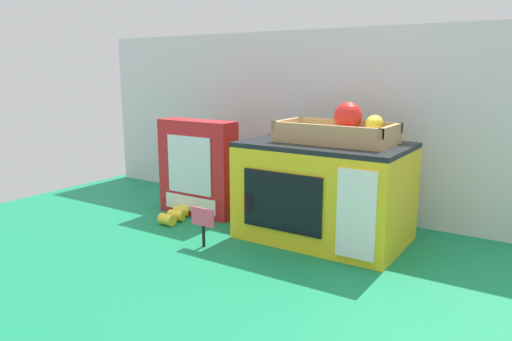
# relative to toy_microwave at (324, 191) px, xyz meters

# --- Properties ---
(ground_plane) EXTENTS (1.70, 1.70, 0.00)m
(ground_plane) POSITION_rel_toy_microwave_xyz_m (-0.19, -0.01, -0.13)
(ground_plane) COLOR #147A4C
(ground_plane) RESTS_ON ground
(display_back_panel) EXTENTS (1.61, 0.03, 0.55)m
(display_back_panel) POSITION_rel_toy_microwave_xyz_m (-0.19, 0.24, 0.15)
(display_back_panel) COLOR silver
(display_back_panel) RESTS_ON ground
(toy_microwave) EXTENTS (0.41, 0.27, 0.25)m
(toy_microwave) POSITION_rel_toy_microwave_xyz_m (0.00, 0.00, 0.00)
(toy_microwave) COLOR yellow
(toy_microwave) RESTS_ON ground
(food_groups_crate) EXTENTS (0.29, 0.17, 0.10)m
(food_groups_crate) POSITION_rel_toy_microwave_xyz_m (0.03, 0.02, 0.16)
(food_groups_crate) COLOR tan
(food_groups_crate) RESTS_ON toy_microwave
(cookie_set_box) EXTENTS (0.25, 0.08, 0.29)m
(cookie_set_box) POSITION_rel_toy_microwave_xyz_m (-0.42, -0.01, 0.02)
(cookie_set_box) COLOR red
(cookie_set_box) RESTS_ON ground
(price_sign) EXTENTS (0.07, 0.01, 0.10)m
(price_sign) POSITION_rel_toy_microwave_xyz_m (-0.22, -0.22, -0.06)
(price_sign) COLOR black
(price_sign) RESTS_ON ground
(loose_toy_banana) EXTENTS (0.07, 0.13, 0.03)m
(loose_toy_banana) POSITION_rel_toy_microwave_xyz_m (-0.43, -0.10, -0.11)
(loose_toy_banana) COLOR yellow
(loose_toy_banana) RESTS_ON ground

